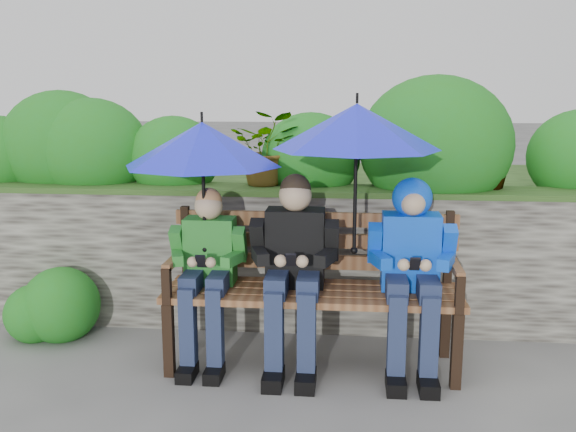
# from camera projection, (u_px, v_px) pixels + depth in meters

# --- Properties ---
(ground) EXTENTS (60.00, 60.00, 0.00)m
(ground) POSITION_uv_depth(u_px,v_px,m) (286.00, 366.00, 4.06)
(ground) COLOR #545454
(ground) RESTS_ON ground
(garden_backdrop) EXTENTS (8.00, 2.87, 1.87)m
(garden_backdrop) POSITION_uv_depth(u_px,v_px,m) (299.00, 218.00, 5.48)
(garden_backdrop) COLOR #3A3631
(garden_backdrop) RESTS_ON ground
(park_bench) EXTENTS (1.83, 0.54, 0.97)m
(park_bench) POSITION_uv_depth(u_px,v_px,m) (313.00, 278.00, 4.04)
(park_bench) COLOR black
(park_bench) RESTS_ON ground
(boy_left) EXTENTS (0.47, 0.55, 1.12)m
(boy_left) POSITION_uv_depth(u_px,v_px,m) (207.00, 266.00, 4.00)
(boy_left) COLOR #2B782F
(boy_left) RESTS_ON ground
(boy_middle) EXTENTS (0.54, 0.63, 1.21)m
(boy_middle) POSITION_uv_depth(u_px,v_px,m) (294.00, 262.00, 3.94)
(boy_middle) COLOR black
(boy_middle) RESTS_ON ground
(boy_right) EXTENTS (0.53, 0.64, 1.19)m
(boy_right) POSITION_uv_depth(u_px,v_px,m) (412.00, 259.00, 3.88)
(boy_right) COLOR #0B39BD
(boy_right) RESTS_ON ground
(umbrella_left) EXTENTS (0.97, 0.97, 0.87)m
(umbrella_left) POSITION_uv_depth(u_px,v_px,m) (202.00, 144.00, 3.88)
(umbrella_left) COLOR #1722EE
(umbrella_left) RESTS_ON ground
(umbrella_right) EXTENTS (1.00, 1.00, 0.96)m
(umbrella_right) POSITION_uv_depth(u_px,v_px,m) (357.00, 127.00, 3.75)
(umbrella_right) COLOR #1722EE
(umbrella_right) RESTS_ON ground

